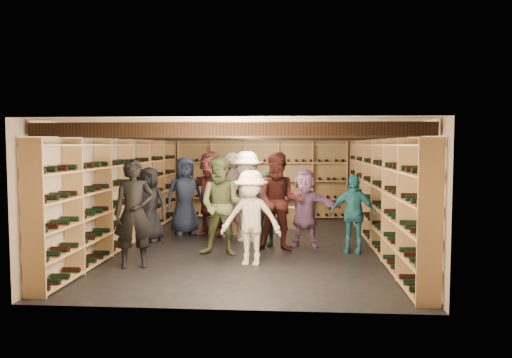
{
  "coord_description": "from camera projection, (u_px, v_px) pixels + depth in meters",
  "views": [
    {
      "loc": [
        0.85,
        -10.05,
        2.06
      ],
      "look_at": [
        0.1,
        0.2,
        1.34
      ],
      "focal_mm": 35.0,
      "sensor_mm": 36.0,
      "label": 1
    }
  ],
  "objects": [
    {
      "name": "ground",
      "position": [
        250.0,
        245.0,
        10.2
      ],
      "size": [
        8.0,
        8.0,
        0.0
      ],
      "primitive_type": "plane",
      "color": "black",
      "rests_on": "ground"
    },
    {
      "name": "walls",
      "position": [
        250.0,
        187.0,
        10.12
      ],
      "size": [
        5.52,
        8.02,
        2.4
      ],
      "color": "tan",
      "rests_on": "ground"
    },
    {
      "name": "ceiling",
      "position": [
        250.0,
        127.0,
        10.03
      ],
      "size": [
        5.5,
        8.0,
        0.01
      ],
      "primitive_type": "cube",
      "color": "beige",
      "rests_on": "walls"
    },
    {
      "name": "ceiling_joists",
      "position": [
        250.0,
        134.0,
        10.04
      ],
      "size": [
        5.4,
        7.12,
        0.18
      ],
      "color": "black",
      "rests_on": "ground"
    },
    {
      "name": "wine_rack_left",
      "position": [
        127.0,
        192.0,
        10.31
      ],
      "size": [
        0.32,
        7.5,
        2.15
      ],
      "color": "tan",
      "rests_on": "ground"
    },
    {
      "name": "wine_rack_right",
      "position": [
        379.0,
        194.0,
        9.94
      ],
      "size": [
        0.32,
        7.5,
        2.15
      ],
      "color": "tan",
      "rests_on": "ground"
    },
    {
      "name": "wine_rack_back",
      "position": [
        262.0,
        180.0,
        13.94
      ],
      "size": [
        4.7,
        0.3,
        2.15
      ],
      "color": "tan",
      "rests_on": "ground"
    },
    {
      "name": "crate_stack_left",
      "position": [
        226.0,
        222.0,
        11.53
      ],
      "size": [
        0.59,
        0.49,
        0.51
      ],
      "rotation": [
        0.0,
        0.0,
        0.38
      ],
      "color": "tan",
      "rests_on": "ground"
    },
    {
      "name": "crate_stack_right",
      "position": [
        292.0,
        218.0,
        12.26
      ],
      "size": [
        0.58,
        0.47,
        0.51
      ],
      "rotation": [
        0.0,
        0.0,
        -0.31
      ],
      "color": "tan",
      "rests_on": "ground"
    },
    {
      "name": "crate_loose",
      "position": [
        243.0,
        230.0,
        11.51
      ],
      "size": [
        0.53,
        0.38,
        0.17
      ],
      "primitive_type": "cube",
      "rotation": [
        0.0,
        0.0,
        0.1
      ],
      "color": "tan",
      "rests_on": "ground"
    },
    {
      "name": "person_0",
      "position": [
        149.0,
        204.0,
        10.54
      ],
      "size": [
        0.84,
        0.61,
        1.58
      ],
      "primitive_type": "imported",
      "rotation": [
        0.0,
        0.0,
        -0.14
      ],
      "color": "black",
      "rests_on": "ground"
    },
    {
      "name": "person_1",
      "position": [
        134.0,
        213.0,
        8.31
      ],
      "size": [
        0.76,
        0.61,
        1.82
      ],
      "primitive_type": "imported",
      "rotation": [
        0.0,
        0.0,
        0.29
      ],
      "color": "black",
      "rests_on": "ground"
    },
    {
      "name": "person_2",
      "position": [
        222.0,
        206.0,
        9.22
      ],
      "size": [
        0.97,
        0.79,
        1.84
      ],
      "primitive_type": "imported",
      "rotation": [
        0.0,
        0.0,
        -0.11
      ],
      "color": "#4D5832",
      "rests_on": "ground"
    },
    {
      "name": "person_3",
      "position": [
        251.0,
        218.0,
        8.49
      ],
      "size": [
        1.11,
        0.72,
        1.62
      ],
      "primitive_type": "imported",
      "rotation": [
        0.0,
        0.0,
        -0.12
      ],
      "color": "#C2AE99",
      "rests_on": "ground"
    },
    {
      "name": "person_4",
      "position": [
        353.0,
        214.0,
        9.46
      ],
      "size": [
        0.93,
        0.57,
        1.48
      ],
      "primitive_type": "imported",
      "rotation": [
        0.0,
        0.0,
        -0.26
      ],
      "color": "teal",
      "rests_on": "ground"
    },
    {
      "name": "person_5",
      "position": [
        211.0,
        193.0,
        11.2
      ],
      "size": [
        1.86,
        1.14,
        1.92
      ],
      "primitive_type": "imported",
      "rotation": [
        0.0,
        0.0,
        -0.35
      ],
      "color": "brown",
      "rests_on": "ground"
    },
    {
      "name": "person_6",
      "position": [
        185.0,
        196.0,
        11.39
      ],
      "size": [
        1.02,
        0.87,
        1.77
      ],
      "primitive_type": "imported",
      "rotation": [
        0.0,
        0.0,
        0.43
      ],
      "color": "#1F2943",
      "rests_on": "ground"
    },
    {
      "name": "person_7",
      "position": [
        233.0,
        195.0,
        10.96
      ],
      "size": [
        0.72,
        0.5,
        1.89
      ],
      "primitive_type": "imported",
      "rotation": [
        0.0,
        0.0,
        -0.07
      ],
      "color": "gray",
      "rests_on": "ground"
    },
    {
      "name": "person_8",
      "position": [
        279.0,
        202.0,
        9.63
      ],
      "size": [
        0.94,
        0.74,
        1.91
      ],
      "primitive_type": "imported",
      "rotation": [
        0.0,
        0.0,
        -0.02
      ],
      "color": "#411A17",
      "rests_on": "ground"
    },
    {
      "name": "person_9",
      "position": [
        247.0,
        197.0,
        10.51
      ],
      "size": [
        1.37,
        0.99,
        1.91
      ],
      "primitive_type": "imported",
      "rotation": [
        0.0,
        0.0,
        -0.25
      ],
      "color": "#AAA69B",
      "rests_on": "ground"
    },
    {
      "name": "person_10",
      "position": [
        265.0,
        208.0,
        10.12
      ],
      "size": [
        0.95,
        0.55,
        1.52
      ],
      "primitive_type": "imported",
      "rotation": [
        0.0,
        0.0,
        -0.21
      ],
      "color": "#264839",
      "rests_on": "ground"
    },
    {
      "name": "person_11",
      "position": [
        305.0,
        208.0,
        10.04
      ],
      "size": [
        1.5,
        0.62,
        1.57
      ],
      "primitive_type": "imported",
      "rotation": [
        0.0,
        0.0,
        -0.11
      ],
      "color": "#875A8A",
      "rests_on": "ground"
    }
  ]
}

